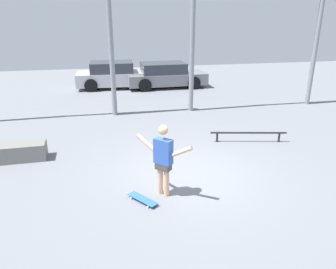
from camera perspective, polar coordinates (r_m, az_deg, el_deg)
The scene contains 9 objects.
ground_plane at distance 8.72m, azimuth 3.42°, elevation -6.97°, with size 36.00×36.00×0.00m, color slate.
skateboarder at distance 7.39m, azimuth -0.83°, elevation -3.97°, with size 1.14×1.10×1.72m.
skateboard at distance 7.56m, azimuth -4.45°, elevation -11.15°, with size 0.64×0.76×0.08m.
grind_box at distance 10.46m, azimuth -26.73°, elevation -2.93°, with size 2.32×0.62×0.49m, color slate.
grind_rail at distance 11.03m, azimuth 13.82°, elevation 0.09°, with size 2.44×0.56×0.35m.
canopy_support_left at distance 13.47m, azimuth -23.03°, elevation 19.70°, with size 5.81×0.20×6.95m.
canopy_support_right at distance 14.73m, azimuth 15.70°, elevation 20.46°, with size 5.81×0.20×6.95m.
parked_car_silver at distance 18.80m, azimuth -9.33°, elevation 10.14°, with size 4.26×2.01×1.44m.
parked_car_grey at distance 18.70m, azimuth -0.44°, elevation 10.27°, with size 4.43×2.05×1.37m.
Camera 1 is at (-2.01, -7.46, 4.04)m, focal length 35.00 mm.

